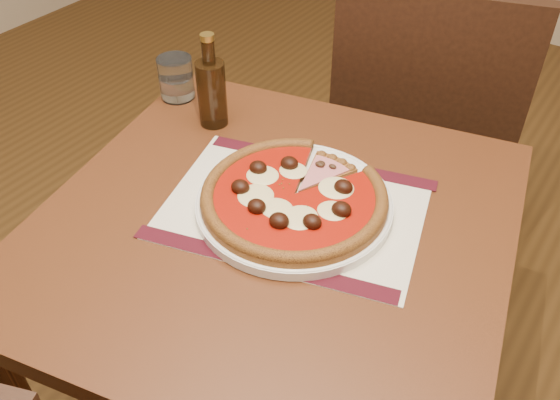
% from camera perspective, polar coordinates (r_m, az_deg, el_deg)
% --- Properties ---
extents(table, '(0.95, 0.95, 0.75)m').
position_cam_1_polar(table, '(1.10, -0.59, -5.74)').
color(table, '#5D2D16').
rests_on(table, ground).
extents(chair_far, '(0.57, 0.57, 0.97)m').
position_cam_1_polar(chair_far, '(1.65, 13.46, 6.79)').
color(chair_far, black).
rests_on(chair_far, ground).
extents(placemat, '(0.52, 0.43, 0.00)m').
position_cam_1_polar(placemat, '(1.05, 1.35, -0.80)').
color(placemat, beige).
rests_on(placemat, table).
extents(plate, '(0.35, 0.35, 0.02)m').
position_cam_1_polar(plate, '(1.05, 1.36, -0.39)').
color(plate, white).
rests_on(plate, placemat).
extents(pizza, '(0.33, 0.33, 0.04)m').
position_cam_1_polar(pizza, '(1.03, 1.35, 0.44)').
color(pizza, '#935923').
rests_on(pizza, plate).
extents(ham_slice, '(0.09, 0.13, 0.02)m').
position_cam_1_polar(ham_slice, '(1.08, 4.00, 2.27)').
color(ham_slice, '#935923').
rests_on(ham_slice, plate).
extents(water_glass, '(0.09, 0.09, 0.09)m').
position_cam_1_polar(water_glass, '(1.36, -9.97, 11.49)').
color(water_glass, white).
rests_on(water_glass, table).
extents(bottle, '(0.06, 0.06, 0.20)m').
position_cam_1_polar(bottle, '(1.24, -6.60, 10.45)').
color(bottle, '#341F0D').
rests_on(bottle, table).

